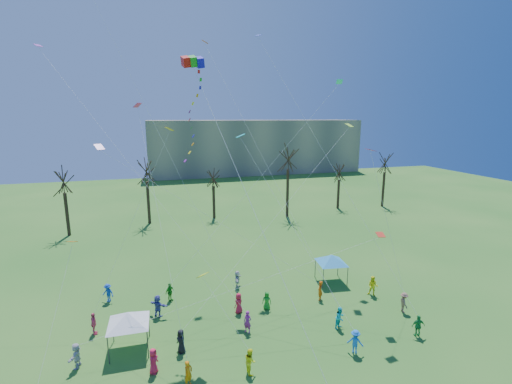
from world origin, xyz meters
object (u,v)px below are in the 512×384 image
object	(u,v)px
big_box_kite	(197,118)
canopy_tent_blue	(332,259)
distant_building	(255,146)
canopy_tent_white	(128,318)

from	to	relation	value
big_box_kite	canopy_tent_blue	bearing A→B (deg)	10.03
distant_building	canopy_tent_blue	bearing A→B (deg)	-99.84
distant_building	big_box_kite	world-z (taller)	big_box_kite
distant_building	big_box_kite	bearing A→B (deg)	-109.09
big_box_kite	canopy_tent_blue	size ratio (longest dim) A/B	6.26
big_box_kite	canopy_tent_blue	world-z (taller)	big_box_kite
canopy_tent_blue	canopy_tent_white	bearing A→B (deg)	-162.98
big_box_kite	canopy_tent_white	world-z (taller)	big_box_kite
distant_building	big_box_kite	size ratio (longest dim) A/B	2.59
canopy_tent_white	distant_building	bearing A→B (deg)	68.01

